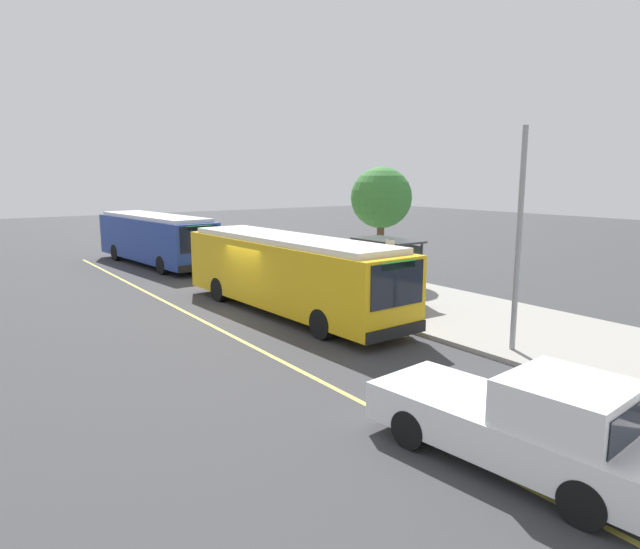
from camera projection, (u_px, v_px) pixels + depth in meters
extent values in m
plane|color=#38383A|center=(251.00, 311.00, 21.72)|extent=(120.00, 120.00, 0.00)
cube|color=gray|center=(369.00, 291.00, 25.12)|extent=(44.00, 6.40, 0.15)
cube|color=#E0D64C|center=(198.00, 319.00, 20.47)|extent=(36.00, 0.14, 0.01)
cube|color=gold|center=(288.00, 273.00, 21.12)|extent=(11.57, 3.04, 2.40)
cube|color=silver|center=(288.00, 239.00, 20.89)|extent=(10.64, 2.75, 0.20)
cube|color=black|center=(398.00, 285.00, 16.56)|extent=(0.13, 2.17, 1.34)
cube|color=black|center=(315.00, 262.00, 21.84)|extent=(10.08, 0.47, 1.06)
cube|color=black|center=(315.00, 294.00, 22.07)|extent=(10.89, 0.50, 0.28)
cube|color=#26D83F|center=(398.00, 265.00, 16.46)|extent=(0.09, 1.40, 0.24)
cube|color=black|center=(397.00, 332.00, 16.80)|extent=(0.19, 2.50, 0.36)
cylinder|color=black|center=(374.00, 313.00, 19.23)|extent=(1.01, 0.32, 1.00)
cylinder|color=black|center=(322.00, 324.00, 17.83)|extent=(1.01, 0.32, 1.00)
cylinder|color=black|center=(266.00, 283.00, 24.68)|extent=(1.01, 0.32, 1.00)
cylinder|color=black|center=(219.00, 289.00, 23.28)|extent=(1.01, 0.32, 1.00)
cube|color=navy|center=(155.00, 239.00, 32.71)|extent=(11.00, 3.52, 2.40)
cube|color=silver|center=(154.00, 217.00, 32.48)|extent=(10.12, 3.18, 0.20)
cube|color=black|center=(200.00, 239.00, 28.57)|extent=(0.24, 2.16, 1.34)
cube|color=black|center=(175.00, 232.00, 33.48)|extent=(9.48, 0.90, 1.06)
cube|color=yellow|center=(176.00, 253.00, 33.70)|extent=(10.23, 0.96, 0.28)
cube|color=#26D83F|center=(199.00, 228.00, 28.46)|extent=(0.16, 1.40, 0.24)
cube|color=black|center=(201.00, 267.00, 28.81)|extent=(0.31, 2.50, 0.36)
cylinder|color=black|center=(201.00, 261.00, 31.12)|extent=(1.02, 0.37, 1.00)
cylinder|color=black|center=(162.00, 265.00, 29.64)|extent=(1.02, 0.37, 1.00)
cylinder|color=black|center=(151.00, 249.00, 36.06)|extent=(1.02, 0.37, 1.00)
cylinder|color=black|center=(116.00, 252.00, 34.58)|extent=(1.02, 0.37, 1.00)
cube|color=white|center=(513.00, 429.00, 10.03)|extent=(5.59, 2.59, 0.75)
cube|color=white|center=(568.00, 404.00, 9.20)|extent=(2.09, 2.10, 0.80)
cube|color=black|center=(630.00, 426.00, 8.50)|extent=(0.21, 1.59, 0.60)
cylinder|color=black|center=(630.00, 463.00, 9.44)|extent=(0.78, 0.32, 0.76)
cylinder|color=black|center=(584.00, 503.00, 8.26)|extent=(0.78, 0.32, 0.76)
cylinder|color=black|center=(464.00, 404.00, 11.86)|extent=(0.78, 0.32, 0.76)
cylinder|color=black|center=(410.00, 429.00, 10.68)|extent=(0.78, 0.32, 0.76)
cylinder|color=#333338|center=(421.00, 273.00, 22.27)|extent=(0.10, 0.10, 2.40)
cylinder|color=#333338|center=(397.00, 276.00, 21.53)|extent=(0.10, 0.10, 2.40)
cylinder|color=#333338|center=(378.00, 265.00, 24.36)|extent=(0.10, 0.10, 2.40)
cylinder|color=#333338|center=(355.00, 267.00, 23.62)|extent=(0.10, 0.10, 2.40)
cube|color=#333338|center=(388.00, 240.00, 22.73)|extent=(2.90, 1.60, 0.08)
cube|color=#4C606B|center=(399.00, 269.00, 23.32)|extent=(2.47, 0.04, 2.16)
cube|color=navy|center=(367.00, 267.00, 24.00)|extent=(0.06, 1.11, 1.82)
cube|color=brown|center=(395.00, 288.00, 23.04)|extent=(1.60, 0.44, 0.06)
cube|color=brown|center=(399.00, 281.00, 23.13)|extent=(1.60, 0.05, 0.44)
cube|color=#333338|center=(383.00, 291.00, 23.66)|extent=(0.08, 0.40, 0.45)
cube|color=#333338|center=(407.00, 297.00, 22.50)|extent=(0.08, 0.40, 0.45)
cylinder|color=#333338|center=(390.00, 279.00, 19.96)|extent=(0.07, 0.07, 2.80)
cube|color=white|center=(390.00, 248.00, 19.76)|extent=(0.44, 0.03, 0.56)
cube|color=red|center=(390.00, 248.00, 19.75)|extent=(0.40, 0.01, 0.16)
cylinder|color=#282D47|center=(405.00, 302.00, 20.57)|extent=(0.14, 0.14, 0.85)
cylinder|color=#282D47|center=(402.00, 303.00, 20.47)|extent=(0.14, 0.14, 0.85)
cube|color=red|center=(404.00, 283.00, 20.40)|extent=(0.24, 0.40, 0.62)
sphere|color=tan|center=(404.00, 272.00, 20.32)|extent=(0.22, 0.22, 0.22)
cylinder|color=brown|center=(380.00, 250.00, 27.30)|extent=(0.36, 0.36, 2.89)
sphere|color=#387A33|center=(381.00, 198.00, 26.85)|extent=(2.95, 2.95, 2.95)
cylinder|color=gray|center=(519.00, 241.00, 15.85)|extent=(0.16, 0.16, 6.40)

